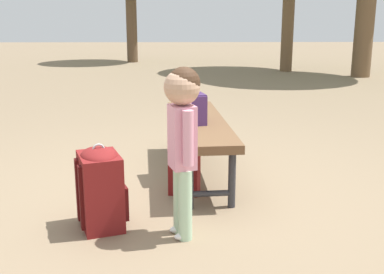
{
  "coord_description": "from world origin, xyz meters",
  "views": [
    {
      "loc": [
        3.14,
        0.04,
        1.24
      ],
      "look_at": [
        0.02,
        0.11,
        0.45
      ],
      "focal_mm": 44.97,
      "sensor_mm": 36.0,
      "label": 1
    }
  ],
  "objects": [
    {
      "name": "child_standing",
      "position": [
        0.57,
        0.04,
        0.65
      ],
      "size": [
        0.26,
        0.2,
        0.98
      ],
      "color": "#B2D8B2",
      "rests_on": "ground"
    },
    {
      "name": "backpack_large",
      "position": [
        0.44,
        -0.44,
        0.26
      ],
      "size": [
        0.37,
        0.33,
        0.52
      ],
      "color": "maroon",
      "rests_on": "ground"
    },
    {
      "name": "backpack_small",
      "position": [
        -0.12,
        0.06,
        0.17
      ],
      "size": [
        0.21,
        0.23,
        0.35
      ],
      "color": "maroon",
      "rests_on": "ground"
    },
    {
      "name": "park_bench",
      "position": [
        -0.54,
        0.17,
        0.39
      ],
      "size": [
        1.63,
        0.53,
        0.45
      ],
      "color": "brown",
      "rests_on": "ground"
    },
    {
      "name": "ground_plane",
      "position": [
        0.0,
        0.0,
        0.0
      ],
      "size": [
        40.0,
        40.0,
        0.0
      ],
      "primitive_type": "plane",
      "color": "#7F6B51",
      "rests_on": "ground"
    },
    {
      "name": "handbag",
      "position": [
        -0.45,
        0.1,
        0.58
      ],
      "size": [
        0.35,
        0.25,
        0.37
      ],
      "color": "#4C2D66",
      "rests_on": "park_bench"
    }
  ]
}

